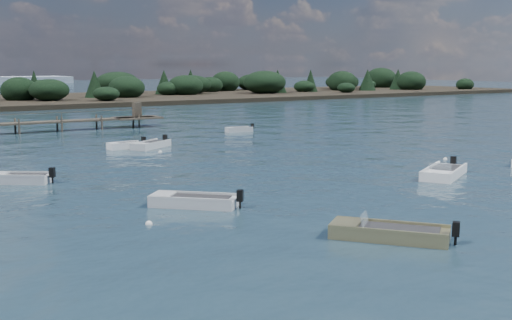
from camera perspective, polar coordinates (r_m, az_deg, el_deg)
ground at (r=83.01m, az=-16.24°, el=3.38°), size 400.00×400.00×0.00m
dinghy_extra_a at (r=54.27m, az=-9.31°, el=1.23°), size 4.21×3.51×1.14m
dinghy_near_olive at (r=26.35m, az=11.72°, el=-6.55°), size 4.18×4.71×1.22m
dinghy_mid_white_a at (r=41.55m, az=16.35°, el=-1.21°), size 5.23×3.99×1.25m
dinghy_mid_grey at (r=31.76m, az=-5.55°, el=-3.84°), size 4.14×4.11×1.16m
tender_far_grey at (r=40.15m, az=-20.16°, el=-1.71°), size 3.50×3.03×1.20m
tender_far_white at (r=54.20m, az=-11.51°, el=1.16°), size 3.34×1.43×1.13m
tender_far_grey_b at (r=66.26m, az=-1.52°, el=2.63°), size 3.10×1.35×1.05m
buoy_b at (r=39.44m, az=16.16°, el=-1.95°), size 0.32×0.32×0.32m
buoy_c at (r=28.54m, az=-9.50°, el=-5.66°), size 0.32×0.32×0.32m
buoy_d at (r=49.03m, az=16.46°, el=0.04°), size 0.32×0.32×0.32m
buoy_e at (r=51.44m, az=-8.50°, el=0.68°), size 0.32×0.32×0.32m
far_headland at (r=128.91m, az=-10.76°, el=6.15°), size 190.00×40.00×5.80m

